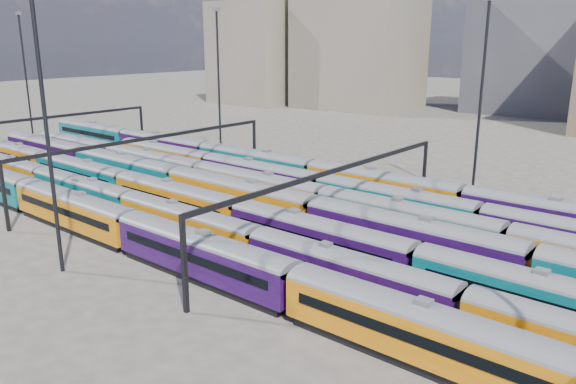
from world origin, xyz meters
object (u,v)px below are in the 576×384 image
Objects in this scene: rake_2 at (125,183)px; mast_2 at (45,119)px; rake_0 at (131,226)px; rake_1 at (257,242)px.

rake_2 is 4.83× the size of mast_2.
rake_0 is at bearing 82.73° from mast_2.
rake_0 is 18.39m from rake_2.
rake_0 is 13.29m from mast_2.
rake_0 reaches higher than rake_1.
rake_2 is at bearing 169.83° from rake_1.
rake_0 is at bearing -158.09° from rake_1.
rake_0 is 13.40m from rake_1.
mast_2 reaches higher than rake_1.
rake_2 reaches higher than rake_1.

